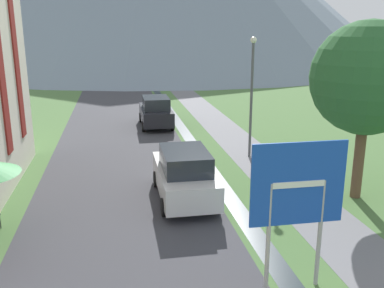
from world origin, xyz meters
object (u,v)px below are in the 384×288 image
parked_car_far (156,112)px  streetlamp (252,88)px  road_sign (297,195)px  parked_car_near (184,174)px  tree_by_path (368,79)px

parked_car_far → streetlamp: streetlamp is taller
road_sign → parked_car_far: 17.32m
parked_car_near → parked_car_far: 11.56m
parked_car_near → tree_by_path: (6.01, -0.87, 3.28)m
streetlamp → road_sign: bearing=-102.2°
parked_car_far → streetlamp: size_ratio=0.76×
road_sign → parked_car_far: size_ratio=0.84×
streetlamp → parked_car_far: bearing=117.6°
parked_car_near → parked_car_far: (0.13, 11.56, -0.00)m
road_sign → parked_car_near: bearing=105.8°
parked_car_near → parked_car_far: same height
road_sign → streetlamp: bearing=77.8°
parked_car_far → parked_car_near: bearing=-90.6°
tree_by_path → streetlamp: bearing=112.2°
parked_car_near → tree_by_path: tree_by_path is taller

